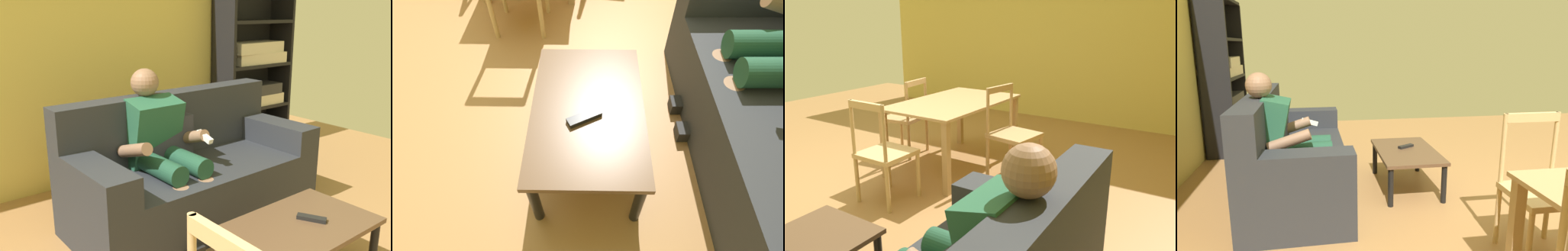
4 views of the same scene
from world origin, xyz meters
TOP-DOWN VIEW (x-y plane):
  - ground_plane at (0.00, 0.00)m, footprint 9.17×9.17m
  - coffee_table at (1.33, 0.72)m, footprint 0.91×0.56m
  - tv_remote at (1.41, 0.71)m, footprint 0.12×0.17m

SIDE VIEW (x-z plane):
  - ground_plane at x=0.00m, z-range 0.00..0.00m
  - coffee_table at x=1.33m, z-range 0.14..0.52m
  - tv_remote at x=1.41m, z-range 0.38..0.41m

